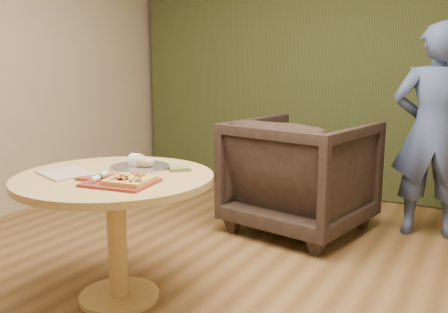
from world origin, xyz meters
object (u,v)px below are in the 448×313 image
pedestal_table (115,199)px  armchair (301,169)px  serving_tray (140,167)px  person_standing (433,132)px  cutlery_roll (99,177)px  flatbread_pizza (130,180)px  bread_roll (139,161)px  pizza_paddle (119,183)px

pedestal_table → armchair: (0.50, 1.68, -0.10)m
pedestal_table → serving_tray: bearing=85.8°
armchair → person_standing: person_standing is taller
cutlery_roll → person_standing: (1.39, 2.24, 0.06)m
flatbread_pizza → person_standing: bearing=61.2°
pedestal_table → bread_roll: bearing=88.2°
pizza_paddle → person_standing: (1.27, 2.21, 0.08)m
pizza_paddle → cutlery_roll: size_ratio=2.36×
pizza_paddle → flatbread_pizza: (0.06, 0.01, 0.02)m
flatbread_pizza → bread_roll: (-0.22, 0.35, 0.02)m
pedestal_table → person_standing: bearing=55.3°
armchair → person_standing: (0.93, 0.38, 0.33)m
serving_tray → person_standing: 2.33m
flatbread_pizza → cutlery_roll: 0.18m
pizza_paddle → armchair: (0.34, 1.83, -0.24)m
cutlery_roll → pedestal_table: bearing=89.1°
flatbread_pizza → bread_roll: size_ratio=1.28×
pedestal_table → serving_tray: (0.02, 0.21, 0.15)m
serving_tray → bread_roll: size_ratio=1.84×
pizza_paddle → flatbread_pizza: flatbread_pizza is taller
pizza_paddle → armchair: size_ratio=0.45×
cutlery_roll → bread_roll: 0.38m
pedestal_table → serving_tray: size_ratio=3.16×
person_standing → pedestal_table: bearing=42.1°
person_standing → flatbread_pizza: bearing=48.1°
flatbread_pizza → person_standing: size_ratio=0.15×
cutlery_roll → flatbread_pizza: bearing=-5.1°
cutlery_roll → bread_roll: bread_roll is taller
cutlery_roll → person_standing: person_standing is taller
pizza_paddle → flatbread_pizza: bearing=2.5°
pizza_paddle → serving_tray: (-0.14, 0.36, -0.00)m
pizza_paddle → person_standing: person_standing is taller
bread_roll → armchair: 1.58m
flatbread_pizza → bread_roll: bread_roll is taller
flatbread_pizza → serving_tray: size_ratio=0.69×
armchair → person_standing: bearing=-147.1°
flatbread_pizza → cutlery_roll: size_ratio=1.26×
flatbread_pizza → armchair: bearing=81.3°
flatbread_pizza → serving_tray: bearing=120.8°
bread_roll → person_standing: (1.42, 1.85, 0.05)m
pedestal_table → armchair: size_ratio=1.09×
pizza_paddle → cutlery_roll: (-0.11, -0.02, 0.02)m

